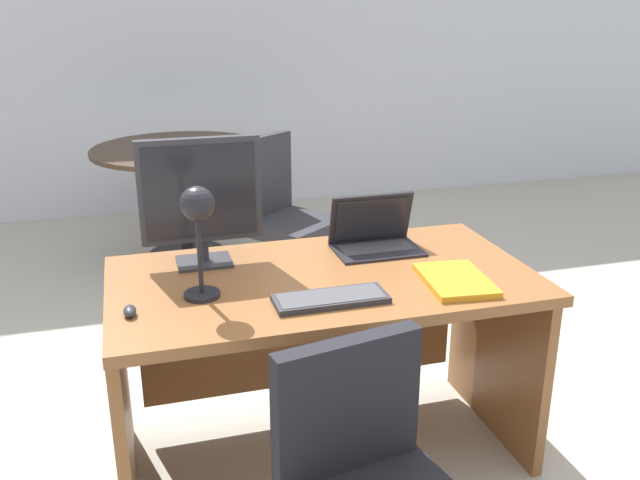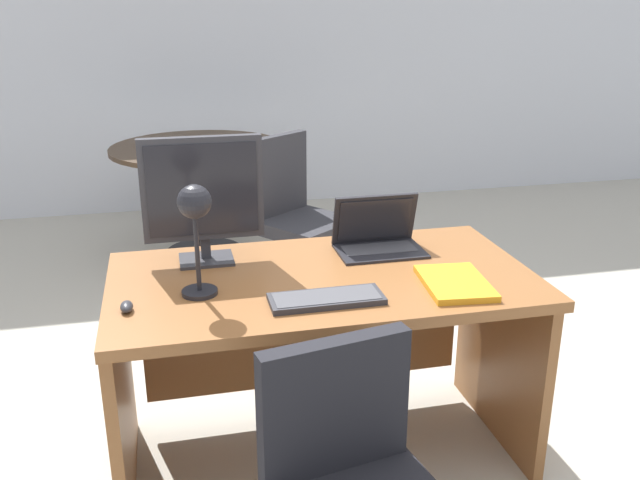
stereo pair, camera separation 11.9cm
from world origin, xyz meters
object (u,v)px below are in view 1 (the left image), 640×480
(mouse, at_px, (130,311))
(desk, at_px, (320,325))
(desk_lamp, at_px, (198,219))
(meeting_chair_near, at_px, (285,231))
(keyboard, at_px, (331,299))
(meeting_table, at_px, (182,175))
(book, at_px, (455,280))
(laptop, at_px, (374,232))
(monitor, at_px, (200,195))

(mouse, bearing_deg, desk, 16.21)
(desk_lamp, distance_m, meeting_chair_near, 1.95)
(keyboard, relative_size, meeting_table, 0.32)
(mouse, height_order, book, mouse)
(desk, bearing_deg, mouse, -163.79)
(keyboard, xyz_separation_m, book, (0.46, 0.03, 0.00))
(desk, xyz_separation_m, desk_lamp, (-0.44, -0.14, 0.50))
(desk, relative_size, book, 4.58)
(laptop, xyz_separation_m, keyboard, (-0.31, -0.45, -0.05))
(desk, xyz_separation_m, meeting_chair_near, (0.23, 1.57, -0.16))
(monitor, bearing_deg, meeting_chair_near, 65.66)
(mouse, height_order, desk_lamp, desk_lamp)
(monitor, xyz_separation_m, meeting_chair_near, (0.63, 1.38, -0.65))
(book, bearing_deg, desk_lamp, 173.05)
(keyboard, height_order, mouse, mouse)
(desk, distance_m, mouse, 0.74)
(desk, distance_m, book, 0.54)
(book, bearing_deg, meeting_chair_near, 96.00)
(meeting_chair_near, bearing_deg, book, -84.00)
(mouse, bearing_deg, keyboard, -6.65)
(meeting_chair_near, bearing_deg, laptop, -88.32)
(laptop, xyz_separation_m, mouse, (-0.94, -0.37, -0.05))
(monitor, relative_size, keyboard, 1.27)
(desk_lamp, bearing_deg, monitor, 82.26)
(desk, relative_size, meeting_chair_near, 1.61)
(desk_lamp, distance_m, book, 0.91)
(laptop, xyz_separation_m, meeting_chair_near, (-0.04, 1.39, -0.45))
(monitor, distance_m, book, 0.96)
(meeting_table, relative_size, meeting_chair_near, 1.24)
(laptop, xyz_separation_m, desk_lamp, (-0.71, -0.31, 0.21))
(meeting_table, bearing_deg, mouse, -98.64)
(mouse, relative_size, meeting_chair_near, 0.08)
(laptop, xyz_separation_m, book, (0.15, -0.42, -0.05))
(book, xyz_separation_m, meeting_chair_near, (-0.19, 1.81, -0.39))
(laptop, height_order, meeting_table, laptop)
(mouse, bearing_deg, desk_lamp, 14.05)
(laptop, xyz_separation_m, meeting_table, (-0.57, 2.11, -0.24))
(monitor, height_order, book, monitor)
(mouse, height_order, meeting_chair_near, meeting_chair_near)
(desk_lamp, relative_size, book, 1.17)
(meeting_table, xyz_separation_m, meeting_chair_near, (0.53, -0.71, -0.21))
(desk_lamp, xyz_separation_m, meeting_table, (0.14, 2.42, -0.46))
(mouse, xyz_separation_m, meeting_chair_near, (0.90, 1.77, -0.40))
(monitor, bearing_deg, keyboard, -52.21)
(keyboard, relative_size, desk_lamp, 0.97)
(laptop, bearing_deg, meeting_table, 105.08)
(keyboard, xyz_separation_m, meeting_table, (-0.26, 2.55, -0.19))
(desk, bearing_deg, keyboard, -98.37)
(desk_lamp, relative_size, meeting_table, 0.33)
(desk, bearing_deg, laptop, 33.09)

